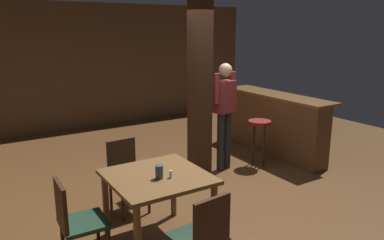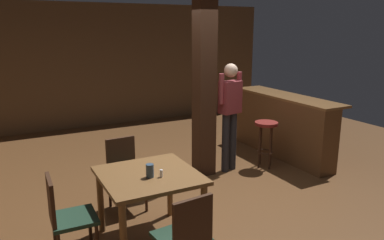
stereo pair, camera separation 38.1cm
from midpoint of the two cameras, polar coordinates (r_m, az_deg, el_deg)
ground_plane at (r=5.33m, az=4.25°, el=-11.10°), size 10.80×10.80×0.00m
wall_back at (r=9.01m, az=-10.89°, el=8.23°), size 8.00×0.10×2.80m
pillar at (r=5.65m, az=3.82°, el=5.22°), size 0.28×0.28×2.80m
dining_table at (r=3.98m, az=-3.78°, el=-9.86°), size 0.99×0.99×0.77m
chair_north at (r=4.79m, az=-7.99°, el=-7.56°), size 0.45×0.45×0.89m
chair_south at (r=3.37m, az=2.41°, el=-17.25°), size 0.46×0.46×0.89m
chair_west at (r=3.83m, az=-16.00°, el=-13.75°), size 0.43×0.43×0.89m
napkin_cup at (r=3.82m, az=-3.59°, el=-7.77°), size 0.08×0.08×0.14m
salt_shaker at (r=3.83m, az=-1.84°, el=-8.17°), size 0.03×0.03×0.08m
standing_person at (r=5.90m, az=7.64°, el=1.57°), size 0.47×0.27×1.72m
bar_counter at (r=6.91m, az=14.93°, el=-0.78°), size 0.56×2.32×1.09m
bar_stool_near at (r=6.24m, az=12.93°, el=-1.96°), size 0.37×0.37×0.77m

